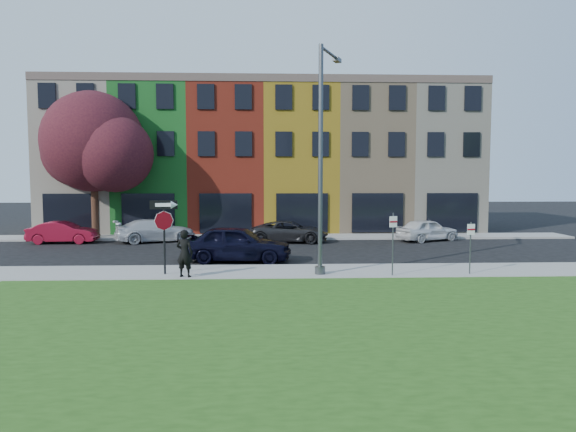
{
  "coord_description": "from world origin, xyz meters",
  "views": [
    {
      "loc": [
        -2.3,
        -17.39,
        3.92
      ],
      "look_at": [
        -1.42,
        4.0,
        2.25
      ],
      "focal_mm": 32.0,
      "sensor_mm": 36.0,
      "label": 1
    }
  ],
  "objects_px": {
    "stop_sign": "(164,222)",
    "sedan_near": "(237,244)",
    "street_lamp": "(322,160)",
    "man": "(185,253)"
  },
  "relations": [
    {
      "from": "man",
      "to": "sedan_near",
      "type": "distance_m",
      "value": 4.42
    },
    {
      "from": "stop_sign",
      "to": "street_lamp",
      "type": "relative_size",
      "value": 0.33
    },
    {
      "from": "sedan_near",
      "to": "man",
      "type": "bearing_deg",
      "value": 163.4
    },
    {
      "from": "stop_sign",
      "to": "sedan_near",
      "type": "relative_size",
      "value": 0.56
    },
    {
      "from": "stop_sign",
      "to": "man",
      "type": "xyz_separation_m",
      "value": [
        0.87,
        -0.57,
        -1.14
      ]
    },
    {
      "from": "sedan_near",
      "to": "street_lamp",
      "type": "height_order",
      "value": "street_lamp"
    },
    {
      "from": "man",
      "to": "sedan_near",
      "type": "relative_size",
      "value": 0.35
    },
    {
      "from": "man",
      "to": "sedan_near",
      "type": "height_order",
      "value": "man"
    },
    {
      "from": "stop_sign",
      "to": "man",
      "type": "relative_size",
      "value": 1.59
    },
    {
      "from": "stop_sign",
      "to": "sedan_near",
      "type": "distance_m",
      "value": 4.55
    }
  ]
}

